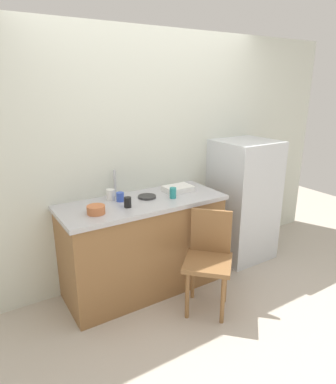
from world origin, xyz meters
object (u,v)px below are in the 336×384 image
object	(u,v)px
hotplate	(147,197)
cup_white	(111,195)
cup_blue	(120,197)
refrigerator	(243,200)
terracotta_bowl	(96,210)
chair	(209,256)
cup_teal	(173,193)
cup_black	(128,202)
dish_tray	(178,188)

from	to	relation	value
hotplate	cup_white	distance (m)	0.34
cup_blue	cup_white	distance (m)	0.10
refrigerator	cup_white	bearing A→B (deg)	173.91
refrigerator	terracotta_bowl	size ratio (longest dim) A/B	8.98
hotplate	cup_white	bearing A→B (deg)	157.96
refrigerator	chair	xyz separation A→B (m)	(-0.94, -0.57, -0.18)
terracotta_bowl	chair	bearing A→B (deg)	-29.74
cup_teal	refrigerator	bearing A→B (deg)	5.72
refrigerator	hotplate	distance (m)	1.24
cup_teal	cup_black	xyz separation A→B (m)	(-0.46, 0.00, -0.01)
terracotta_bowl	cup_teal	xyz separation A→B (m)	(0.75, -0.00, 0.02)
cup_white	dish_tray	bearing A→B (deg)	-8.85
terracotta_bowl	cup_teal	distance (m)	0.75
chair	cup_black	xyz separation A→B (m)	(-0.54, 0.47, 0.46)
dish_tray	cup_teal	bearing A→B (deg)	-136.53
cup_teal	cup_blue	size ratio (longest dim) A/B	1.23
terracotta_bowl	cup_teal	bearing A→B (deg)	-0.31
cup_teal	cup_white	bearing A→B (deg)	152.56
dish_tray	cup_white	distance (m)	0.69
chair	cup_white	distance (m)	1.05
hotplate	cup_blue	size ratio (longest dim) A/B	2.05
chair	terracotta_bowl	xyz separation A→B (m)	(-0.83, 0.47, 0.45)
refrigerator	cup_blue	size ratio (longest dim) A/B	16.39
terracotta_bowl	cup_white	size ratio (longest dim) A/B	1.52
dish_tray	terracotta_bowl	world-z (taller)	terracotta_bowl
chair	cup_white	size ratio (longest dim) A/B	8.95
chair	refrigerator	bearing A→B (deg)	76.26
hotplate	terracotta_bowl	bearing A→B (deg)	-166.32
hotplate	cup_teal	distance (m)	0.25
refrigerator	cup_teal	world-z (taller)	refrigerator
hotplate	cup_white	size ratio (longest dim) A/B	1.71
chair	hotplate	xyz separation A→B (m)	(-0.27, 0.61, 0.43)
hotplate	cup_black	xyz separation A→B (m)	(-0.26, -0.13, 0.04)
refrigerator	cup_teal	distance (m)	1.06
cup_white	cup_blue	bearing A→B (deg)	-54.85
terracotta_bowl	cup_blue	world-z (taller)	cup_blue
dish_tray	chair	bearing A→B (deg)	-98.31
chair	hotplate	size ratio (longest dim) A/B	5.24
dish_tray	hotplate	world-z (taller)	dish_tray
refrigerator	terracotta_bowl	distance (m)	1.79
dish_tray	cup_blue	size ratio (longest dim) A/B	3.38
dish_tray	cup_white	xyz separation A→B (m)	(-0.68, 0.11, 0.02)
chair	hotplate	bearing A→B (deg)	159.38
refrigerator	cup_blue	xyz separation A→B (m)	(-1.47, 0.08, 0.28)
terracotta_bowl	cup_blue	xyz separation A→B (m)	(0.30, 0.18, 0.01)
chair	cup_blue	size ratio (longest dim) A/B	10.74
cup_black	refrigerator	bearing A→B (deg)	3.78
terracotta_bowl	cup_black	distance (m)	0.29
chair	terracotta_bowl	world-z (taller)	terracotta_bowl
refrigerator	cup_teal	size ratio (longest dim) A/B	13.28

